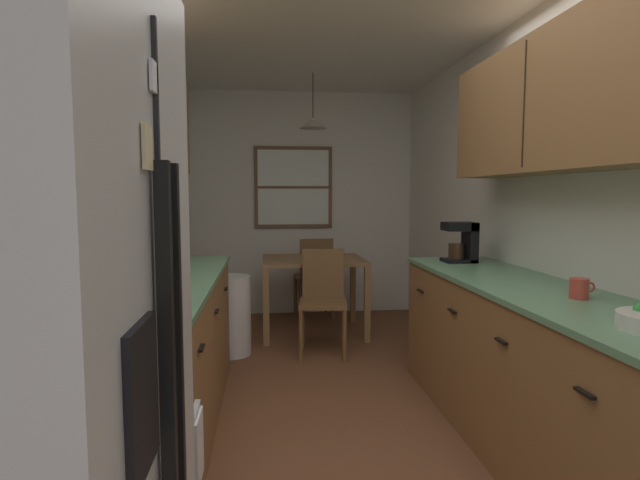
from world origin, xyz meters
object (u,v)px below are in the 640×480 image
at_px(trash_bin, 232,315).
at_px(mug_by_coffeemaker, 579,288).
at_px(storage_canister, 123,285).
at_px(coffee_maker, 463,241).
at_px(dining_table, 313,270).
at_px(dining_chair_far, 315,274).
at_px(table_serving_bowl, 313,255).
at_px(dining_chair_near, 323,296).
at_px(microwave_over_range, 16,87).

xyz_separation_m(trash_bin, mug_by_coffeemaker, (1.75, -2.15, 0.60)).
xyz_separation_m(storage_canister, mug_by_coffeemaker, (2.05, -0.02, -0.05)).
bearing_deg(coffee_maker, storage_canister, -147.73).
relative_size(dining_table, storage_canister, 4.87).
relative_size(dining_chair_far, storage_canister, 4.41).
bearing_deg(dining_table, trash_bin, -141.78).
bearing_deg(table_serving_bowl, dining_chair_far, 83.12).
distance_m(dining_table, dining_chair_near, 0.64).
bearing_deg(dining_chair_near, trash_bin, 178.72).
height_order(coffee_maker, table_serving_bowl, coffee_maker).
bearing_deg(mug_by_coffeemaker, microwave_over_range, -164.67).
bearing_deg(storage_canister, mug_by_coffeemaker, -0.47).
bearing_deg(coffee_maker, trash_bin, 152.89).
bearing_deg(dining_table, mug_by_coffeemaker, -70.43).
bearing_deg(coffee_maker, dining_chair_near, 136.80).
bearing_deg(mug_by_coffeemaker, trash_bin, 129.04).
xyz_separation_m(dining_chair_far, mug_by_coffeemaker, (0.90, -3.38, 0.45)).
relative_size(trash_bin, storage_canister, 3.36).
height_order(dining_chair_far, mug_by_coffeemaker, mug_by_coffeemaker).
height_order(trash_bin, mug_by_coffeemaker, mug_by_coffeemaker).
relative_size(microwave_over_range, mug_by_coffeemaker, 5.17).
distance_m(dining_chair_far, storage_canister, 3.59).
distance_m(trash_bin, storage_canister, 2.26).
bearing_deg(trash_bin, storage_canister, -97.99).
bearing_deg(dining_chair_far, dining_chair_near, -92.31).
distance_m(dining_table, table_serving_bowl, 0.14).
height_order(microwave_over_range, table_serving_bowl, microwave_over_range).
bearing_deg(table_serving_bowl, dining_table, -107.03).
bearing_deg(microwave_over_range, dining_chair_near, 66.21).
bearing_deg(dining_chair_far, microwave_over_range, -107.50).
distance_m(microwave_over_range, dining_table, 3.70).
xyz_separation_m(mug_by_coffeemaker, table_serving_bowl, (-0.98, 2.77, -0.17)).
height_order(dining_chair_near, mug_by_coffeemaker, mug_by_coffeemaker).
bearing_deg(dining_chair_near, mug_by_coffeemaker, -65.96).
xyz_separation_m(coffee_maker, mug_by_coffeemaker, (0.04, -1.28, -0.10)).
height_order(microwave_over_range, storage_canister, microwave_over_range).
distance_m(dining_chair_near, coffee_maker, 1.36).
xyz_separation_m(dining_table, storage_canister, (-1.07, -2.74, 0.36)).
bearing_deg(mug_by_coffeemaker, storage_canister, 179.53).
distance_m(microwave_over_range, dining_chair_far, 4.33).
bearing_deg(dining_chair_far, mug_by_coffeemaker, -75.04).
height_order(coffee_maker, mug_by_coffeemaker, coffee_maker).
relative_size(storage_canister, coffee_maker, 0.71).
xyz_separation_m(dining_chair_far, trash_bin, (-0.84, -1.23, -0.16)).
bearing_deg(mug_by_coffeemaker, dining_chair_far, 104.96).
relative_size(coffee_maker, mug_by_coffeemaker, 2.34).
bearing_deg(dining_chair_near, dining_table, 92.52).
relative_size(microwave_over_range, dining_chair_near, 0.70).
bearing_deg(storage_canister, trash_bin, 82.01).
relative_size(microwave_over_range, dining_table, 0.64).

